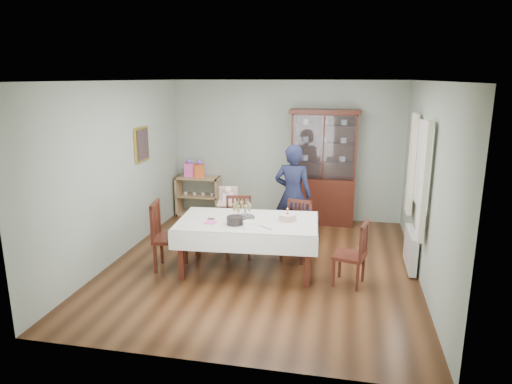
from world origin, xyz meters
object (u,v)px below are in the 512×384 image
(sideboard, at_px, (199,196))
(high_chair, at_px, (228,220))
(champagne_tray, at_px, (242,214))
(china_cabinet, at_px, (323,166))
(chair_end_left, at_px, (169,249))
(woman, at_px, (293,195))
(gift_bag_pink, at_px, (189,169))
(gift_bag_orange, at_px, (199,169))
(dining_table, at_px, (248,245))
(chair_end_right, at_px, (350,266))
(chair_far_left, at_px, (238,238))
(birthday_cake, at_px, (287,218))
(chair_far_right, at_px, (295,242))

(sideboard, bearing_deg, high_chair, -54.02)
(champagne_tray, bearing_deg, china_cabinet, 66.92)
(chair_end_left, distance_m, woman, 2.21)
(gift_bag_pink, bearing_deg, gift_bag_orange, 0.00)
(dining_table, relative_size, sideboard, 2.31)
(dining_table, xyz_separation_m, sideboard, (-1.58, 2.50, 0.02))
(china_cabinet, height_order, gift_bag_orange, china_cabinet)
(china_cabinet, height_order, chair_end_right, china_cabinet)
(chair_far_left, xyz_separation_m, high_chair, (-0.33, 0.60, 0.10))
(gift_bag_orange, bearing_deg, birthday_cake, -48.86)
(china_cabinet, distance_m, chair_far_left, 2.43)
(gift_bag_orange, bearing_deg, high_chair, -54.71)
(champagne_tray, bearing_deg, gift_bag_orange, 120.91)
(birthday_cake, height_order, gift_bag_orange, gift_bag_orange)
(chair_end_right, relative_size, high_chair, 0.93)
(chair_end_right, distance_m, high_chair, 2.46)
(chair_far_right, height_order, champagne_tray, champagne_tray)
(champagne_tray, relative_size, gift_bag_orange, 1.03)
(dining_table, height_order, chair_end_left, chair_end_left)
(birthday_cake, bearing_deg, sideboard, 131.42)
(chair_end_right, relative_size, birthday_cake, 3.19)
(chair_end_right, distance_m, champagne_tray, 1.69)
(chair_far_right, height_order, gift_bag_pink, gift_bag_pink)
(gift_bag_orange, bearing_deg, chair_far_right, -41.52)
(sideboard, height_order, high_chair, high_chair)
(china_cabinet, distance_m, sideboard, 2.60)
(chair_far_right, relative_size, champagne_tray, 2.41)
(chair_end_right, bearing_deg, china_cabinet, -154.58)
(sideboard, distance_m, gift_bag_orange, 0.56)
(china_cabinet, bearing_deg, woman, -108.06)
(chair_end_left, xyz_separation_m, high_chair, (0.54, 1.32, 0.08))
(sideboard, height_order, woman, woman)
(chair_end_left, distance_m, chair_end_right, 2.60)
(dining_table, distance_m, chair_end_left, 1.16)
(chair_end_left, bearing_deg, dining_table, -89.50)
(chair_far_left, relative_size, gift_bag_orange, 2.55)
(champagne_tray, bearing_deg, high_chair, 114.82)
(chair_end_left, bearing_deg, sideboard, 0.93)
(china_cabinet, xyz_separation_m, chair_far_left, (-1.19, -1.94, -0.85))
(birthday_cake, bearing_deg, woman, 93.03)
(gift_bag_orange, bearing_deg, chair_end_right, -41.77)
(chair_end_right, xyz_separation_m, champagne_tray, (-1.56, 0.28, 0.56))
(chair_end_left, relative_size, gift_bag_pink, 2.75)
(chair_end_right, distance_m, gift_bag_orange, 4.09)
(chair_end_left, height_order, chair_end_right, chair_end_left)
(high_chair, height_order, gift_bag_pink, gift_bag_pink)
(sideboard, distance_m, chair_end_right, 4.07)
(dining_table, xyz_separation_m, gift_bag_orange, (-1.54, 2.48, 0.58))
(chair_end_right, xyz_separation_m, woman, (-0.96, 1.40, 0.59))
(woman, height_order, birthday_cake, woman)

